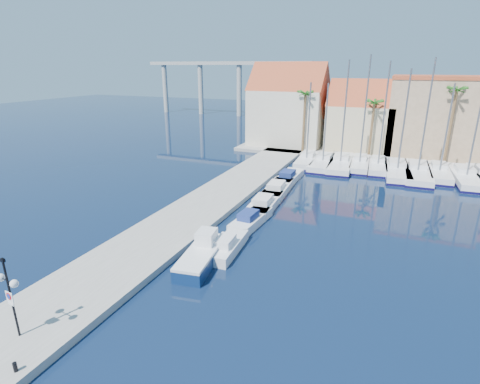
# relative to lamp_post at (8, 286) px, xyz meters

# --- Properties ---
(ground) EXTENTS (260.00, 260.00, 0.00)m
(ground) POSITION_rel_lamp_post_xyz_m (8.56, 5.53, -3.36)
(ground) COLOR black
(ground) RESTS_ON ground
(quay_west) EXTENTS (6.00, 77.00, 0.50)m
(quay_west) POSITION_rel_lamp_post_xyz_m (-0.44, 19.03, -3.11)
(quay_west) COLOR gray
(quay_west) RESTS_ON ground
(shore_north) EXTENTS (54.00, 16.00, 0.50)m
(shore_north) POSITION_rel_lamp_post_xyz_m (18.56, 53.53, -3.11)
(shore_north) COLOR gray
(shore_north) RESTS_ON ground
(lamp_post) EXTENTS (1.48, 0.50, 4.36)m
(lamp_post) POSITION_rel_lamp_post_xyz_m (0.00, 0.00, 0.00)
(lamp_post) COLOR black
(lamp_post) RESTS_ON quay_west
(bollard) EXTENTS (0.18, 0.18, 0.46)m
(bollard) POSITION_rel_lamp_post_xyz_m (1.96, -1.69, -2.63)
(bollard) COLOR black
(bollard) RESTS_ON quay_west
(fishing_boat) EXTENTS (2.81, 6.12, 2.06)m
(fishing_boat) POSITION_rel_lamp_post_xyz_m (4.50, 10.83, -2.68)
(fishing_boat) COLOR #0D254F
(fishing_boat) RESTS_ON ground
(motorboat_west_0) EXTENTS (2.03, 5.28, 1.40)m
(motorboat_west_0) POSITION_rel_lamp_post_xyz_m (5.47, 13.00, -2.86)
(motorboat_west_0) COLOR white
(motorboat_west_0) RESTS_ON ground
(motorboat_west_1) EXTENTS (2.18, 5.76, 1.40)m
(motorboat_west_1) POSITION_rel_lamp_post_xyz_m (5.20, 18.43, -2.86)
(motorboat_west_1) COLOR white
(motorboat_west_1) RESTS_ON ground
(motorboat_west_2) EXTENTS (2.54, 6.94, 1.40)m
(motorboat_west_2) POSITION_rel_lamp_post_xyz_m (4.96, 22.75, -2.86)
(motorboat_west_2) COLOR white
(motorboat_west_2) RESTS_ON ground
(motorboat_west_3) EXTENTS (2.65, 7.10, 1.40)m
(motorboat_west_3) POSITION_rel_lamp_post_xyz_m (4.73, 27.70, -2.86)
(motorboat_west_3) COLOR white
(motorboat_west_3) RESTS_ON ground
(motorboat_west_4) EXTENTS (2.18, 6.62, 1.40)m
(motorboat_west_4) POSITION_rel_lamp_post_xyz_m (4.60, 32.62, -2.86)
(motorboat_west_4) COLOR white
(motorboat_west_4) RESTS_ON ground
(sailboat_0) EXTENTS (2.89, 9.02, 11.26)m
(sailboat_0) POSITION_rel_lamp_post_xyz_m (4.69, 41.77, -2.78)
(sailboat_0) COLOR white
(sailboat_0) RESTS_ON ground
(sailboat_1) EXTENTS (2.61, 9.86, 11.23)m
(sailboat_1) POSITION_rel_lamp_post_xyz_m (7.13, 41.25, -2.79)
(sailboat_1) COLOR white
(sailboat_1) RESTS_ON ground
(sailboat_2) EXTENTS (3.69, 11.24, 14.09)m
(sailboat_2) POSITION_rel_lamp_post_xyz_m (9.40, 41.74, -2.78)
(sailboat_2) COLOR white
(sailboat_2) RESTS_ON ground
(sailboat_3) EXTENTS (2.83, 9.02, 14.70)m
(sailboat_3) POSITION_rel_lamp_post_xyz_m (11.86, 42.40, -2.72)
(sailboat_3) COLOR white
(sailboat_3) RESTS_ON ground
(sailboat_4) EXTENTS (2.89, 8.90, 13.92)m
(sailboat_4) POSITION_rel_lamp_post_xyz_m (14.23, 42.28, -2.73)
(sailboat_4) COLOR white
(sailboat_4) RESTS_ON ground
(sailboat_5) EXTENTS (3.90, 11.41, 13.06)m
(sailboat_5) POSITION_rel_lamp_post_xyz_m (16.65, 40.95, -2.79)
(sailboat_5) COLOR white
(sailboat_5) RESTS_ON ground
(sailboat_6) EXTENTS (3.38, 11.58, 14.27)m
(sailboat_6) POSITION_rel_lamp_post_xyz_m (19.06, 40.93, -2.78)
(sailboat_6) COLOR white
(sailboat_6) RESTS_ON ground
(sailboat_7) EXTENTS (2.67, 9.48, 11.46)m
(sailboat_7) POSITION_rel_lamp_post_xyz_m (21.55, 41.82, -2.79)
(sailboat_7) COLOR white
(sailboat_7) RESTS_ON ground
(sailboat_8) EXTENTS (3.51, 10.94, 13.09)m
(sailboat_8) POSITION_rel_lamp_post_xyz_m (24.37, 40.93, -2.78)
(sailboat_8) COLOR white
(sailboat_8) RESTS_ON ground
(building_0) EXTENTS (12.30, 9.00, 13.50)m
(building_0) POSITION_rel_lamp_post_xyz_m (-1.44, 52.53, 3.16)
(building_0) COLOR beige
(building_0) RESTS_ON shore_north
(building_1) EXTENTS (10.30, 8.00, 11.00)m
(building_1) POSITION_rel_lamp_post_xyz_m (10.56, 52.53, 1.93)
(building_1) COLOR beige
(building_1) RESTS_ON shore_north
(building_2) EXTENTS (14.20, 10.20, 11.50)m
(building_2) POSITION_rel_lamp_post_xyz_m (21.56, 53.53, 2.89)
(building_2) COLOR #9F8362
(building_2) RESTS_ON shore_north
(palm_0) EXTENTS (2.60, 2.60, 10.15)m
(palm_0) POSITION_rel_lamp_post_xyz_m (2.56, 47.53, 5.71)
(palm_0) COLOR brown
(palm_0) RESTS_ON shore_north
(palm_1) EXTENTS (2.60, 2.60, 9.15)m
(palm_1) POSITION_rel_lamp_post_xyz_m (12.56, 47.53, 4.77)
(palm_1) COLOR brown
(palm_1) RESTS_ON shore_north
(palm_2) EXTENTS (2.60, 2.60, 11.15)m
(palm_2) POSITION_rel_lamp_post_xyz_m (22.56, 47.53, 6.65)
(palm_2) COLOR brown
(palm_2) RESTS_ON shore_north
(viaduct) EXTENTS (48.00, 2.20, 14.45)m
(viaduct) POSITION_rel_lamp_post_xyz_m (-30.52, 87.53, 6.88)
(viaduct) COLOR #9E9E99
(viaduct) RESTS_ON ground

